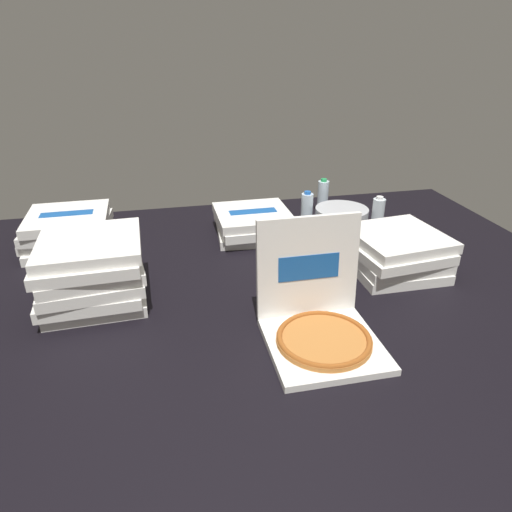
% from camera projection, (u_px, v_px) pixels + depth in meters
% --- Properties ---
extents(ground_plane, '(3.20, 2.40, 0.02)m').
position_uv_depth(ground_plane, '(248.00, 299.00, 1.98)').
color(ground_plane, black).
extents(open_pizza_box, '(0.40, 0.43, 0.42)m').
position_uv_depth(open_pizza_box, '(319.00, 319.00, 1.67)').
color(open_pizza_box, white).
rests_on(open_pizza_box, ground_plane).
extents(pizza_stack_center_far, '(0.45, 0.45, 0.19)m').
position_uv_depth(pizza_stack_center_far, '(395.00, 252.00, 2.15)').
color(pizza_stack_center_far, white).
rests_on(pizza_stack_center_far, ground_plane).
extents(pizza_stack_center_near, '(0.43, 0.43, 0.14)m').
position_uv_depth(pizza_stack_center_near, '(254.00, 223.00, 2.54)').
color(pizza_stack_center_near, white).
rests_on(pizza_stack_center_near, ground_plane).
extents(pizza_stack_left_mid, '(0.44, 0.44, 0.19)m').
position_uv_depth(pizza_stack_left_mid, '(68.00, 231.00, 2.39)').
color(pizza_stack_left_mid, white).
rests_on(pizza_stack_left_mid, ground_plane).
extents(pizza_stack_right_near, '(0.44, 0.44, 0.28)m').
position_uv_depth(pizza_stack_right_near, '(91.00, 271.00, 1.88)').
color(pizza_stack_right_near, white).
rests_on(pizza_stack_right_near, ground_plane).
extents(ice_bucket, '(0.30, 0.30, 0.12)m').
position_uv_depth(ice_bucket, '(341.00, 218.00, 2.64)').
color(ice_bucket, '#B7BABF').
rests_on(ice_bucket, ground_plane).
extents(water_bottle_0, '(0.07, 0.07, 0.21)m').
position_uv_depth(water_bottle_0, '(323.00, 196.00, 2.87)').
color(water_bottle_0, silver).
rests_on(water_bottle_0, ground_plane).
extents(water_bottle_1, '(0.07, 0.07, 0.21)m').
position_uv_depth(water_bottle_1, '(307.00, 210.00, 2.65)').
color(water_bottle_1, silver).
rests_on(water_bottle_1, ground_plane).
extents(water_bottle_2, '(0.07, 0.07, 0.21)m').
position_uv_depth(water_bottle_2, '(378.00, 216.00, 2.56)').
color(water_bottle_2, white).
rests_on(water_bottle_2, ground_plane).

